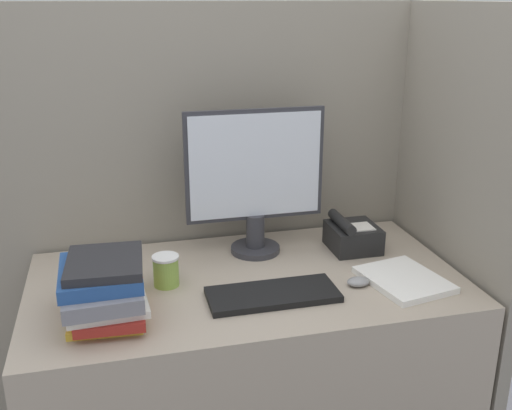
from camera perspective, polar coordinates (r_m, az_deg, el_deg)
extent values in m
cube|color=gray|center=(2.27, -3.19, -1.97)|extent=(1.76, 0.04, 1.61)
cube|color=gray|center=(2.19, 17.59, -3.66)|extent=(0.04, 0.79, 1.61)
cube|color=tan|center=(2.12, -0.82, -16.48)|extent=(1.36, 0.73, 0.78)
cylinder|color=#333338|center=(2.11, -0.06, -4.19)|extent=(0.17, 0.17, 0.02)
cylinder|color=#333338|center=(2.08, -0.06, -2.47)|extent=(0.06, 0.06, 0.12)
cube|color=#333338|center=(2.01, -0.11, 3.81)|extent=(0.48, 0.02, 0.38)
cube|color=silver|center=(2.01, -0.04, 3.74)|extent=(0.45, 0.01, 0.35)
cube|color=black|center=(1.80, 1.60, -8.52)|extent=(0.39, 0.16, 0.02)
ellipsoid|color=gray|center=(1.90, 9.71, -7.21)|extent=(0.07, 0.05, 0.03)
cylinder|color=#8CB247|center=(1.88, -8.56, -6.31)|extent=(0.08, 0.08, 0.09)
cylinder|color=white|center=(1.86, -8.64, -4.94)|extent=(0.08, 0.08, 0.01)
cube|color=gold|center=(1.77, -13.94, -9.68)|extent=(0.22, 0.28, 0.02)
cube|color=maroon|center=(1.74, -13.66, -9.29)|extent=(0.20, 0.29, 0.03)
cube|color=silver|center=(1.73, -14.12, -8.50)|extent=(0.23, 0.29, 0.02)
cube|color=slate|center=(1.71, -14.58, -7.66)|extent=(0.22, 0.30, 0.04)
cube|color=#264C8C|center=(1.70, -14.62, -6.31)|extent=(0.22, 0.26, 0.04)
cube|color=#262628|center=(1.69, -14.23, -5.39)|extent=(0.21, 0.24, 0.02)
cube|color=black|center=(2.15, 9.22, -3.05)|extent=(0.16, 0.17, 0.09)
cube|color=white|center=(2.12, 10.03, -2.05)|extent=(0.07, 0.08, 0.00)
cylinder|color=black|center=(2.11, 8.17, -1.61)|extent=(0.04, 0.18, 0.04)
cube|color=white|center=(1.94, 13.90, -6.92)|extent=(0.26, 0.30, 0.02)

